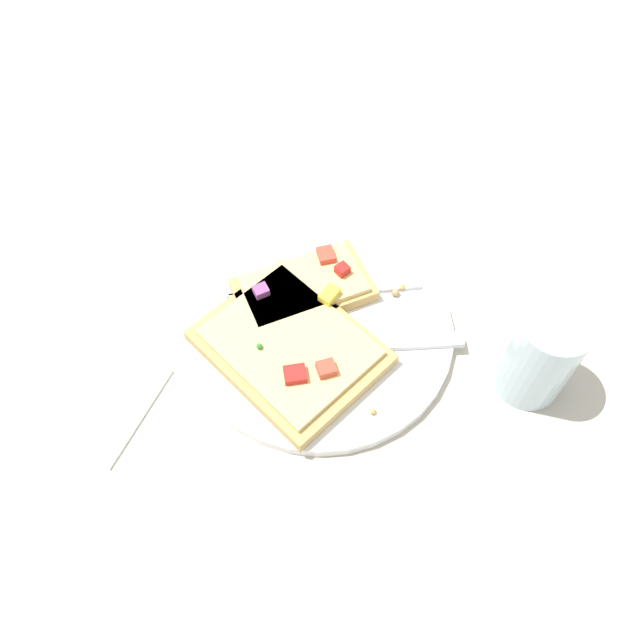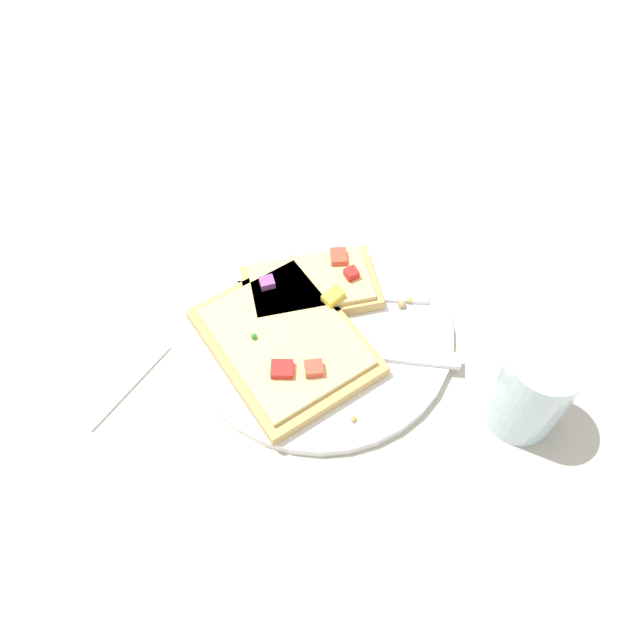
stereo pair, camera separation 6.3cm
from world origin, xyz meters
TOP-DOWN VIEW (x-y plane):
  - ground_plane at (0.00, 0.00)m, footprint 4.00×4.00m
  - plate at (0.00, 0.00)m, footprint 0.27×0.27m
  - fork at (-0.03, -0.02)m, footprint 0.12×0.19m
  - knife at (-0.00, 0.06)m, footprint 0.11×0.20m
  - pizza_slice_main at (0.04, -0.01)m, footprint 0.19×0.21m
  - pizza_slice_corner at (-0.03, -0.03)m, footprint 0.16×0.15m
  - crumb_scatter at (-0.04, 0.06)m, footprint 0.15×0.07m
  - drinking_glass at (-0.03, 0.21)m, footprint 0.07×0.07m
  - napkin at (0.16, -0.15)m, footprint 0.11×0.07m

SIDE VIEW (x-z plane):
  - ground_plane at x=0.00m, z-range 0.00..0.00m
  - napkin at x=0.16m, z-range 0.00..0.01m
  - plate at x=0.00m, z-range 0.00..0.01m
  - fork at x=-0.03m, z-range 0.01..0.02m
  - knife at x=0.00m, z-range 0.01..0.02m
  - crumb_scatter at x=-0.04m, z-range 0.01..0.02m
  - pizza_slice_main at x=0.04m, z-range 0.01..0.04m
  - pizza_slice_corner at x=-0.03m, z-range 0.01..0.04m
  - drinking_glass at x=-0.03m, z-range 0.00..0.10m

